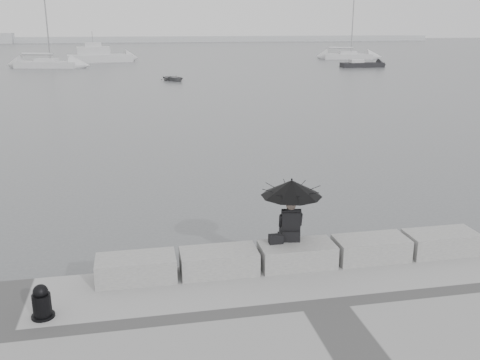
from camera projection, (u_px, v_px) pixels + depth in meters
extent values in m
plane|color=#4E5154|center=(290.00, 277.00, 12.11)|extent=(360.00, 360.00, 0.00)
cube|color=slate|center=(136.00, 269.00, 10.83)|extent=(1.60, 0.80, 0.50)
cube|color=slate|center=(219.00, 262.00, 11.15)|extent=(1.60, 0.80, 0.50)
cube|color=slate|center=(297.00, 255.00, 11.47)|extent=(1.60, 0.80, 0.50)
cube|color=slate|center=(371.00, 249.00, 11.79)|extent=(1.60, 0.80, 0.50)
cube|color=slate|center=(441.00, 243.00, 12.11)|extent=(1.60, 0.80, 0.50)
sphere|color=#726056|center=(291.00, 205.00, 11.44)|extent=(0.21, 0.21, 0.21)
cylinder|color=black|center=(291.00, 203.00, 11.41)|extent=(0.02, 0.02, 1.00)
cone|color=black|center=(292.00, 188.00, 11.32)|extent=(1.31, 1.31, 0.35)
sphere|color=black|center=(292.00, 179.00, 11.26)|extent=(0.04, 0.04, 0.04)
cube|color=black|center=(276.00, 239.00, 11.42)|extent=(0.30, 0.17, 0.19)
cylinder|color=black|center=(43.00, 316.00, 9.50)|extent=(0.41, 0.41, 0.06)
cylinder|color=black|center=(42.00, 306.00, 9.44)|extent=(0.33, 0.33, 0.46)
sphere|color=black|center=(40.00, 292.00, 9.36)|extent=(0.26, 0.26, 0.26)
cube|color=#AEB1B3|center=(141.00, 39.00, 157.67)|extent=(180.00, 6.00, 1.60)
cube|color=silver|center=(47.00, 65.00, 68.04)|extent=(8.19, 4.39, 0.90)
cube|color=silver|center=(47.00, 60.00, 67.87)|extent=(3.07, 2.27, 0.50)
cylinder|color=gray|center=(42.00, 12.00, 66.22)|extent=(0.16, 0.16, 12.00)
cylinder|color=gray|center=(46.00, 55.00, 67.69)|extent=(4.27, 1.26, 0.10)
cube|color=silver|center=(348.00, 57.00, 84.65)|extent=(7.82, 3.88, 0.90)
cube|color=silver|center=(348.00, 53.00, 84.48)|extent=(2.89, 2.10, 0.50)
cylinder|color=gray|center=(350.00, 14.00, 82.82)|extent=(0.16, 0.16, 12.00)
cylinder|color=gray|center=(348.00, 49.00, 84.29)|extent=(4.14, 0.96, 0.10)
cube|color=silver|center=(100.00, 59.00, 77.96)|extent=(9.45, 3.89, 1.20)
cube|color=silver|center=(100.00, 51.00, 77.65)|extent=(4.82, 2.74, 1.20)
cube|color=silver|center=(99.00, 45.00, 77.39)|extent=(2.47, 1.87, 0.60)
cylinder|color=gray|center=(99.00, 37.00, 77.08)|extent=(0.08, 0.08, 1.60)
cube|color=black|center=(362.00, 65.00, 69.10)|extent=(5.58, 1.61, 0.70)
cube|color=silver|center=(362.00, 61.00, 68.96)|extent=(1.68, 1.20, 0.50)
imported|color=slate|center=(174.00, 78.00, 52.96)|extent=(3.06, 2.68, 0.49)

